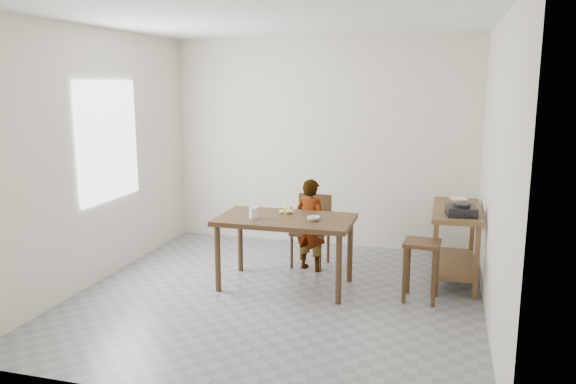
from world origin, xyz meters
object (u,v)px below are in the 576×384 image
(stool, at_px, (421,271))
(prep_counter, at_px, (455,244))
(child, at_px, (311,225))
(dining_table, at_px, (285,252))
(dining_chair, at_px, (310,231))

(stool, bearing_deg, prep_counter, 65.43)
(child, relative_size, stool, 1.76)
(dining_table, bearing_deg, prep_counter, 22.15)
(dining_chair, bearing_deg, prep_counter, 2.94)
(prep_counter, height_order, dining_chair, dining_chair)
(prep_counter, bearing_deg, child, -176.38)
(dining_table, xyz_separation_m, prep_counter, (1.72, 0.70, 0.03))
(dining_table, height_order, child, child)
(dining_table, bearing_deg, dining_chair, 82.68)
(child, relative_size, dining_chair, 1.28)
(prep_counter, bearing_deg, dining_chair, 178.82)
(dining_table, distance_m, prep_counter, 1.86)
(dining_chair, xyz_separation_m, stool, (1.30, -0.74, -0.11))
(prep_counter, xyz_separation_m, stool, (-0.33, -0.71, -0.10))
(dining_chair, height_order, stool, dining_chair)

